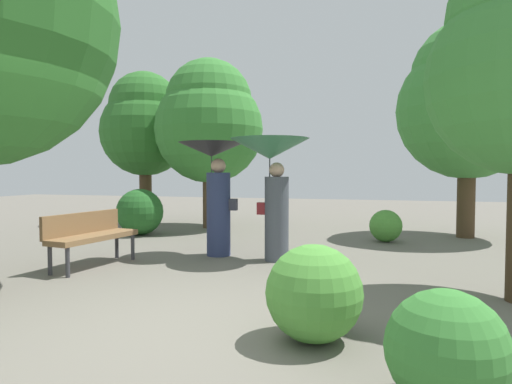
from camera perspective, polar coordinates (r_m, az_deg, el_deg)
ground_plane at (r=4.49m, az=-14.08°, el=-16.32°), size 40.00×40.00×0.00m
person_left at (r=7.52m, az=-5.49°, el=1.97°), size 1.16×1.16×1.97m
person_right at (r=7.06m, az=2.10°, el=3.18°), size 1.30×1.30×2.01m
park_bench at (r=7.13m, az=-21.12°, el=-5.14°), size 0.70×1.55×0.83m
tree_near_left at (r=12.80m, az=-14.52°, el=8.70°), size 2.51×2.51×4.31m
tree_mid_right at (r=10.75m, az=26.32°, el=11.00°), size 3.05×3.05×4.81m
tree_far_back at (r=11.40m, az=-6.25°, el=9.39°), size 2.81×2.81×4.40m
bush_path_left at (r=10.34m, az=-15.14°, el=-2.57°), size 1.07×1.07×1.07m
bush_path_right at (r=9.41m, az=16.82°, el=-4.32°), size 0.67×0.67×0.67m
bush_behind_bench at (r=3.01m, az=23.92°, el=-18.63°), size 0.74×0.74×0.74m
bush_far_side at (r=3.81m, az=7.69°, el=-13.13°), size 0.83×0.83×0.83m
path_marker_post at (r=4.21m, az=9.39°, el=-12.80°), size 0.12×0.12×0.66m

